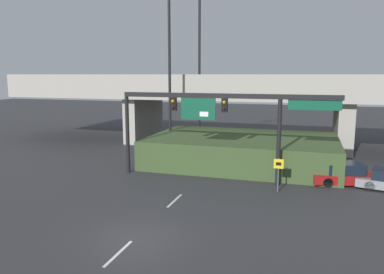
% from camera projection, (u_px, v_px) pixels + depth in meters
% --- Properties ---
extents(ground_plane, '(160.00, 160.00, 0.00)m').
position_uv_depth(ground_plane, '(135.00, 237.00, 17.06)').
color(ground_plane, '#2D2D30').
extents(lane_markings, '(0.14, 29.96, 0.01)m').
position_uv_depth(lane_markings, '(205.00, 172.00, 28.53)').
color(lane_markings, silver).
rests_on(lane_markings, ground).
extents(signal_gantry, '(15.04, 0.44, 6.08)m').
position_uv_depth(signal_gantry, '(216.00, 111.00, 25.57)').
color(signal_gantry, black).
rests_on(signal_gantry, ground).
extents(speed_limit_sign, '(0.60, 0.11, 2.20)m').
position_uv_depth(speed_limit_sign, '(278.00, 170.00, 23.39)').
color(speed_limit_sign, '#4C4C4C').
rests_on(speed_limit_sign, ground).
extents(highway_light_pole_near, '(0.70, 0.36, 15.30)m').
position_uv_depth(highway_light_pole_near, '(170.00, 67.00, 33.20)').
color(highway_light_pole_near, black).
rests_on(highway_light_pole_near, ground).
extents(highway_light_pole_far, '(0.70, 0.36, 15.80)m').
position_uv_depth(highway_light_pole_far, '(199.00, 65.00, 36.29)').
color(highway_light_pole_far, black).
rests_on(highway_light_pole_far, ground).
extents(overpass_bridge, '(49.91, 9.81, 7.36)m').
position_uv_depth(overpass_bridge, '(236.00, 94.00, 39.17)').
color(overpass_bridge, '#A39E93').
rests_on(overpass_bridge, ground).
extents(grass_embankment, '(15.03, 9.77, 2.29)m').
position_uv_depth(grass_embankment, '(243.00, 150.00, 31.01)').
color(grass_embankment, '#384C28').
rests_on(grass_embankment, ground).
extents(parked_sedan_near_right, '(4.95, 2.81, 1.48)m').
position_uv_depth(parked_sedan_near_right, '(346.00, 174.00, 25.23)').
color(parked_sedan_near_right, maroon).
rests_on(parked_sedan_near_right, ground).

